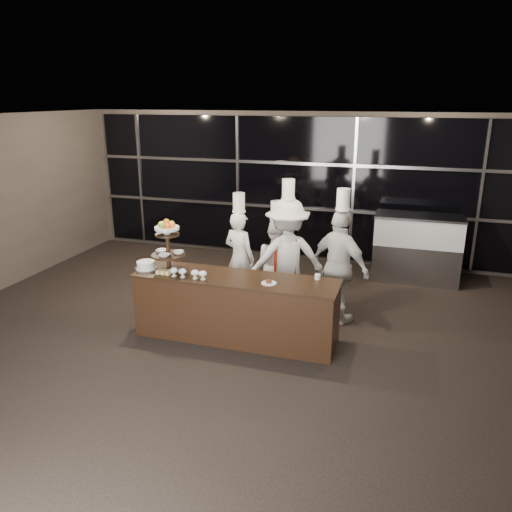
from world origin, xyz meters
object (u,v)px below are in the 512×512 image
(buffet_counter, at_px, (236,308))
(chef_a, at_px, (240,256))
(display_case, at_px, (417,245))
(layer_cake, at_px, (146,265))
(chef_c, at_px, (287,257))
(display_stand, at_px, (168,242))
(chef_d, at_px, (340,266))
(chef_b, at_px, (276,263))

(buffet_counter, height_order, chef_a, chef_a)
(buffet_counter, relative_size, display_case, 1.83)
(layer_cake, xyz_separation_m, chef_c, (1.80, 1.11, -0.05))
(display_stand, xyz_separation_m, chef_d, (2.28, 0.97, -0.45))
(layer_cake, height_order, chef_a, chef_a)
(display_case, relative_size, chef_d, 0.76)
(buffet_counter, height_order, chef_b, chef_b)
(display_stand, bearing_deg, layer_cake, -171.58)
(buffet_counter, xyz_separation_m, chef_a, (-0.38, 1.25, 0.34))
(buffet_counter, relative_size, chef_c, 1.34)
(display_stand, xyz_separation_m, chef_c, (1.46, 1.06, -0.42))
(display_stand, relative_size, chef_b, 0.43)
(chef_a, bearing_deg, chef_c, -12.88)
(buffet_counter, bearing_deg, chef_c, 66.39)
(chef_a, bearing_deg, layer_cake, -126.46)
(chef_b, xyz_separation_m, chef_c, (0.23, -0.22, 0.18))
(display_case, distance_m, chef_a, 3.38)
(display_stand, xyz_separation_m, chef_b, (1.23, 1.27, -0.60))
(layer_cake, distance_m, chef_b, 2.07)
(layer_cake, height_order, display_case, display_case)
(buffet_counter, relative_size, layer_cake, 9.47)
(chef_b, height_order, chef_c, chef_c)
(layer_cake, distance_m, chef_c, 2.11)
(display_stand, xyz_separation_m, display_case, (3.38, 3.20, -0.65))
(layer_cake, height_order, chef_d, chef_d)
(display_stand, height_order, chef_d, chef_d)
(layer_cake, distance_m, display_case, 4.94)
(chef_a, bearing_deg, chef_b, 2.29)
(chef_d, bearing_deg, chef_b, 164.01)
(display_stand, distance_m, layer_cake, 0.50)
(display_case, relative_size, chef_b, 0.89)
(chef_c, bearing_deg, chef_d, -5.87)
(buffet_counter, xyz_separation_m, display_case, (2.38, 3.20, 0.22))
(chef_d, bearing_deg, display_stand, -156.89)
(buffet_counter, xyz_separation_m, chef_b, (0.23, 1.27, 0.27))
(chef_c, bearing_deg, chef_a, 167.12)
(display_stand, bearing_deg, chef_d, 23.11)
(display_case, xyz_separation_m, chef_d, (-1.10, -2.23, 0.20))
(layer_cake, bearing_deg, chef_d, 21.35)
(chef_a, xyz_separation_m, chef_b, (0.61, 0.02, -0.06))
(buffet_counter, relative_size, chef_b, 1.63)
(chef_b, xyz_separation_m, chef_d, (1.05, -0.30, 0.15))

